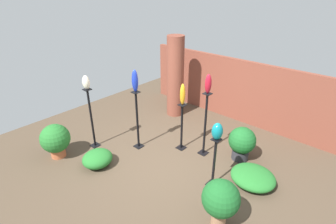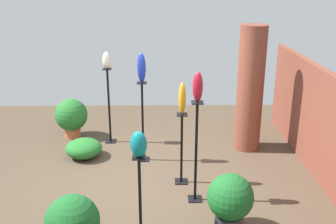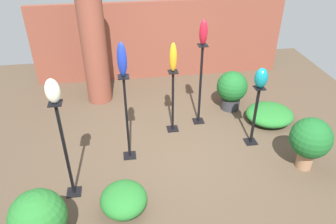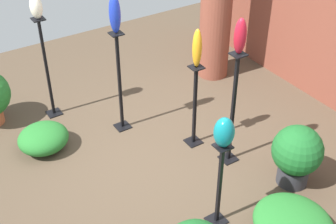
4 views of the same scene
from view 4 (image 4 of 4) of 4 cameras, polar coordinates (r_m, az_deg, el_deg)
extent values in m
plane|color=#4C3D2D|center=(5.98, -0.92, -5.92)|extent=(8.00, 8.00, 0.00)
cube|color=brown|center=(7.11, 18.72, 7.79)|extent=(5.60, 0.12, 1.75)
cylinder|color=brown|center=(7.28, 5.92, 12.63)|extent=(0.48, 0.48, 2.32)
cube|color=black|center=(6.99, -13.70, -0.12)|extent=(0.20, 0.20, 0.01)
cube|color=black|center=(6.61, -14.57, 5.08)|extent=(0.04, 0.04, 1.48)
cube|color=black|center=(6.29, -15.55, 10.87)|extent=(0.16, 0.16, 0.02)
cube|color=black|center=(6.27, 3.11, -3.61)|extent=(0.20, 0.20, 0.01)
cube|color=black|center=(5.93, 3.28, 0.68)|extent=(0.04, 0.04, 1.15)
cube|color=black|center=(5.63, 3.48, 5.47)|extent=(0.16, 0.16, 0.02)
cube|color=black|center=(6.56, -5.55, -1.75)|extent=(0.20, 0.20, 0.01)
cube|color=black|center=(6.16, -5.92, 3.54)|extent=(0.04, 0.04, 1.43)
cube|color=black|center=(5.83, -6.34, 9.48)|extent=(0.16, 0.16, 0.02)
cube|color=black|center=(5.28, 5.92, -12.98)|extent=(0.20, 0.20, 0.01)
cube|color=black|center=(4.91, 6.29, -8.90)|extent=(0.04, 0.04, 1.06)
cube|color=black|center=(4.56, 6.70, -4.17)|extent=(0.16, 0.16, 0.02)
cube|color=black|center=(6.05, 7.35, -5.62)|extent=(0.20, 0.20, 0.01)
cube|color=black|center=(5.59, 7.92, 0.21)|extent=(0.04, 0.04, 1.51)
cube|color=black|center=(5.20, 8.58, 6.98)|extent=(0.16, 0.16, 0.02)
ellipsoid|color=beige|center=(6.22, -15.79, 12.24)|extent=(0.17, 0.16, 0.31)
ellipsoid|color=orange|center=(5.51, 3.57, 7.76)|extent=(0.12, 0.11, 0.49)
ellipsoid|color=#192D9E|center=(5.72, -6.51, 11.81)|extent=(0.13, 0.14, 0.50)
ellipsoid|color=#0F727A|center=(4.46, 6.85, -2.47)|extent=(0.20, 0.21, 0.33)
ellipsoid|color=maroon|center=(5.11, 8.79, 9.12)|extent=(0.14, 0.14, 0.42)
cylinder|color=#2D2D33|center=(5.81, 14.94, -7.33)|extent=(0.37, 0.37, 0.23)
sphere|color=#195923|center=(5.57, 15.51, -4.52)|extent=(0.59, 0.59, 0.59)
ellipsoid|color=#236B28|center=(5.20, 15.02, -12.99)|extent=(0.88, 0.82, 0.30)
ellipsoid|color=#236B28|center=(6.26, -14.96, -3.11)|extent=(0.62, 0.66, 0.34)
camera|label=1|loc=(1.42, -85.80, -13.15)|focal=28.00mm
camera|label=2|loc=(3.19, 80.99, -11.27)|focal=42.00mm
camera|label=3|loc=(5.13, -56.72, 14.97)|focal=35.00mm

